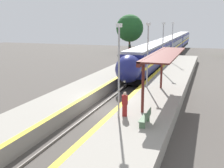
% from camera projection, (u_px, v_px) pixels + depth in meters
% --- Properties ---
extents(ground_plane, '(120.00, 120.00, 0.00)m').
position_uv_depth(ground_plane, '(106.00, 110.00, 23.16)').
color(ground_plane, '#4C4742').
extents(rail_left, '(0.08, 90.00, 0.15)m').
position_uv_depth(rail_left, '(98.00, 108.00, 23.37)').
color(rail_left, slate).
rests_on(rail_left, ground_plane).
extents(rail_right, '(0.08, 90.00, 0.15)m').
position_uv_depth(rail_right, '(114.00, 110.00, 22.91)').
color(rail_right, slate).
rests_on(rail_right, ground_plane).
extents(train, '(2.78, 66.56, 3.99)m').
position_uv_depth(train, '(170.00, 45.00, 57.95)').
color(train, black).
rests_on(train, ground_plane).
extents(platform_right, '(4.26, 64.00, 1.04)m').
position_uv_depth(platform_right, '(150.00, 108.00, 21.86)').
color(platform_right, gray).
rests_on(platform_right, ground_plane).
extents(platform_left, '(3.72, 64.00, 1.04)m').
position_uv_depth(platform_left, '(68.00, 100.00, 24.14)').
color(platform_left, gray).
rests_on(platform_left, ground_plane).
extents(platform_bench, '(0.44, 1.67, 0.89)m').
position_uv_depth(platform_bench, '(146.00, 117.00, 16.85)').
color(platform_bench, '#4C6B4C').
rests_on(platform_bench, platform_right).
extents(person_waiting, '(0.36, 0.22, 1.65)m').
position_uv_depth(person_waiting, '(125.00, 104.00, 18.33)').
color(person_waiting, maroon).
rests_on(person_waiting, platform_right).
extents(railway_signal, '(0.28, 0.28, 4.25)m').
position_uv_depth(railway_signal, '(130.00, 57.00, 36.65)').
color(railway_signal, '#59595E').
rests_on(railway_signal, ground_plane).
extents(lamppost_near, '(0.36, 0.20, 6.00)m').
position_uv_depth(lamppost_near, '(119.00, 65.00, 17.86)').
color(lamppost_near, '#9E9EA3').
rests_on(lamppost_near, platform_right).
extents(lamppost_mid, '(0.36, 0.20, 6.00)m').
position_uv_depth(lamppost_mid, '(148.00, 51.00, 25.90)').
color(lamppost_mid, '#9E9EA3').
rests_on(lamppost_mid, platform_right).
extents(lamppost_far, '(0.36, 0.20, 6.00)m').
position_uv_depth(lamppost_far, '(163.00, 44.00, 33.94)').
color(lamppost_far, '#9E9EA3').
rests_on(lamppost_far, platform_right).
extents(lamppost_farthest, '(0.36, 0.20, 6.00)m').
position_uv_depth(lamppost_farthest, '(172.00, 40.00, 41.98)').
color(lamppost_farthest, '#9E9EA3').
rests_on(lamppost_farthest, platform_right).
extents(station_canopy, '(2.02, 10.64, 3.71)m').
position_uv_depth(station_canopy, '(162.00, 56.00, 21.88)').
color(station_canopy, '#511E19').
rests_on(station_canopy, platform_right).
extents(background_tree_left, '(6.25, 6.25, 8.74)m').
position_uv_depth(background_tree_left, '(130.00, 28.00, 64.64)').
color(background_tree_left, brown).
rests_on(background_tree_left, ground_plane).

